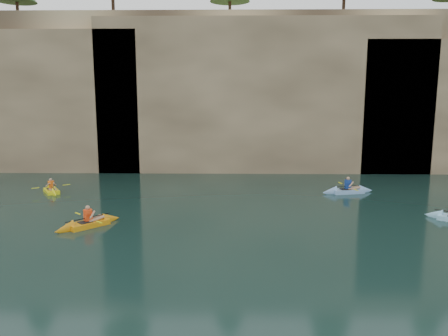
{
  "coord_description": "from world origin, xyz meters",
  "views": [
    {
      "loc": [
        -0.26,
        -9.71,
        5.78
      ],
      "look_at": [
        -0.57,
        6.44,
        3.0
      ],
      "focal_mm": 35.0,
      "sensor_mm": 36.0,
      "label": 1
    }
  ],
  "objects": [
    {
      "name": "cliff_slab_center",
      "position": [
        2.0,
        22.6,
        5.7
      ],
      "size": [
        24.0,
        2.4,
        11.4
      ],
      "primitive_type": "cube",
      "color": "tan",
      "rests_on": "ground"
    },
    {
      "name": "sea_cave_center",
      "position": [
        -4.0,
        21.95,
        1.6
      ],
      "size": [
        3.5,
        1.0,
        3.2
      ],
      "primitive_type": "cube",
      "color": "black",
      "rests_on": "ground"
    },
    {
      "name": "kayaker_ltblue_mid",
      "position": [
        6.49,
        15.34,
        0.15
      ],
      "size": [
        3.25,
        2.34,
        1.21
      ],
      "rotation": [
        0.0,
        0.0,
        0.22
      ],
      "color": "#8AB4E7",
      "rests_on": "ground"
    },
    {
      "name": "sea_cave_east",
      "position": [
        10.0,
        21.95,
        2.25
      ],
      "size": [
        5.0,
        1.0,
        4.5
      ],
      "primitive_type": "cube",
      "color": "black",
      "rests_on": "ground"
    },
    {
      "name": "ground",
      "position": [
        0.0,
        0.0,
        0.0
      ],
      "size": [
        160.0,
        160.0,
        0.0
      ],
      "primitive_type": "plane",
      "color": "black",
      "rests_on": "ground"
    },
    {
      "name": "kayaker_orange",
      "position": [
        -6.57,
        8.61,
        0.15
      ],
      "size": [
        2.65,
        2.73,
        1.18
      ],
      "rotation": [
        0.0,
        0.0,
        0.81
      ],
      "color": "orange",
      "rests_on": "ground"
    },
    {
      "name": "cliff",
      "position": [
        0.0,
        30.0,
        6.0
      ],
      "size": [
        70.0,
        16.0,
        12.0
      ],
      "primitive_type": "cube",
      "color": "tan",
      "rests_on": "ground"
    },
    {
      "name": "kayaker_yellow",
      "position": [
        -10.89,
        15.12,
        0.13
      ],
      "size": [
        1.98,
        2.56,
        1.07
      ],
      "rotation": [
        0.0,
        0.0,
        -0.99
      ],
      "color": "#FFF615",
      "rests_on": "ground"
    }
  ]
}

